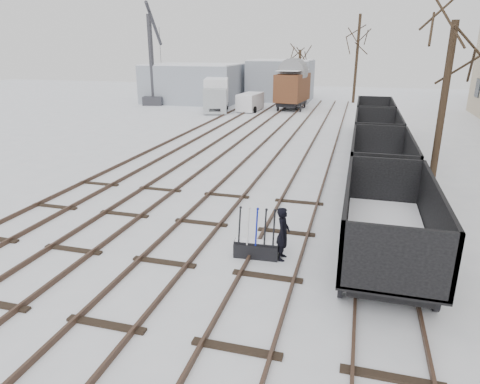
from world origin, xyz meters
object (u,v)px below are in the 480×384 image
object	(u,v)px
worker	(283,234)
lorry	(216,94)
freight_wagon_a	(386,236)
panel_van	(250,102)
ground_frame	(256,248)
box_van_wagon	(292,87)
crane	(154,79)

from	to	relation	value
worker	lorry	size ratio (longest dim) A/B	0.23
freight_wagon_a	panel_van	distance (m)	31.03
worker	panel_van	bearing A→B (deg)	15.33
ground_frame	freight_wagon_a	bearing A→B (deg)	3.87
ground_frame	freight_wagon_a	distance (m)	3.64
box_van_wagon	panel_van	xyz separation A→B (m)	(-3.69, -2.13, -1.33)
worker	freight_wagon_a	world-z (taller)	freight_wagon_a
lorry	box_van_wagon	bearing A→B (deg)	6.11
freight_wagon_a	lorry	world-z (taller)	lorry
worker	box_van_wagon	world-z (taller)	box_van_wagon
lorry	worker	bearing A→B (deg)	-83.61
ground_frame	box_van_wagon	bearing A→B (deg)	94.26
freight_wagon_a	crane	size ratio (longest dim) A/B	0.58
worker	crane	xyz separation A→B (m)	(-19.40, 31.26, 1.88)
worker	ground_frame	bearing A→B (deg)	96.95
ground_frame	freight_wagon_a	size ratio (longest dim) A/B	0.25
box_van_wagon	lorry	size ratio (longest dim) A/B	0.75
worker	box_van_wagon	size ratio (longest dim) A/B	0.30
worker	freight_wagon_a	bearing A→B (deg)	-84.15
freight_wagon_a	lorry	xyz separation A→B (m)	(-14.41, 28.31, 0.63)
box_van_wagon	panel_van	world-z (taller)	box_van_wagon
ground_frame	box_van_wagon	size ratio (longest dim) A/B	0.29
worker	crane	distance (m)	36.84
crane	ground_frame	bearing A→B (deg)	-72.12
worker	freight_wagon_a	distance (m)	2.83
ground_frame	crane	bearing A→B (deg)	117.88
freight_wagon_a	panel_van	size ratio (longest dim) A/B	1.52
box_van_wagon	lorry	world-z (taller)	box_van_wagon
panel_van	ground_frame	bearing A→B (deg)	-70.54
ground_frame	crane	size ratio (longest dim) A/B	0.15
freight_wagon_a	crane	distance (m)	38.12
ground_frame	panel_van	size ratio (longest dim) A/B	0.38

